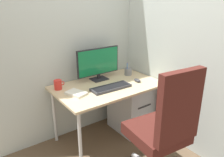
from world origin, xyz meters
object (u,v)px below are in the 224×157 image
keyboard (111,87)px  mouse (137,80)px  pen_holder (128,72)px  monitor (98,63)px  coffee_mug (58,85)px  filing_cabinet (130,107)px  office_chair (164,126)px  notebook (76,93)px

keyboard → mouse: 0.38m
pen_holder → mouse: bearing=-105.8°
monitor → mouse: monitor is taller
pen_holder → coffee_mug: size_ratio=1.42×
filing_cabinet → mouse: bearing=-98.1°
mouse → pen_holder: bearing=72.1°
mouse → coffee_mug: 0.92m
pen_holder → coffee_mug: 0.93m
filing_cabinet → pen_holder: size_ratio=3.58×
mouse → pen_holder: pen_holder is taller
filing_cabinet → keyboard: bearing=-163.9°
monitor → keyboard: 0.39m
filing_cabinet → pen_holder: pen_holder is taller
office_chair → keyboard: 0.75m
notebook → coffee_mug: bearing=92.1°
filing_cabinet → keyboard: keyboard is taller
office_chair → keyboard: bearing=93.9°
pen_holder → coffee_mug: pen_holder is taller
notebook → coffee_mug: 0.26m
notebook → monitor: bearing=10.4°
mouse → pen_holder: 0.27m
keyboard → coffee_mug: bearing=145.4°
filing_cabinet → keyboard: (-0.40, -0.11, 0.42)m
pen_holder → filing_cabinet: bearing=-112.9°
monitor → office_chair: bearing=-90.3°
office_chair → monitor: 1.12m
office_chair → filing_cabinet: office_chair is taller
office_chair → filing_cabinet: bearing=67.7°
notebook → mouse: bearing=-26.4°
monitor → filing_cabinet: bearing=-32.5°
mouse → filing_cabinet: bearing=79.8°
office_chair → monitor: size_ratio=2.01×
filing_cabinet → mouse: (-0.02, -0.13, 0.42)m
office_chair → monitor: office_chair is taller
filing_cabinet → office_chair: bearing=-112.3°
coffee_mug → mouse: bearing=-21.9°
keyboard → coffee_mug: (-0.48, 0.33, 0.04)m
monitor → coffee_mug: bearing=-179.7°
notebook → office_chair: bearing=-80.9°
keyboard → notebook: (-0.38, 0.09, -0.00)m
keyboard → pen_holder: bearing=28.5°
monitor → pen_holder: (0.40, -0.09, -0.17)m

